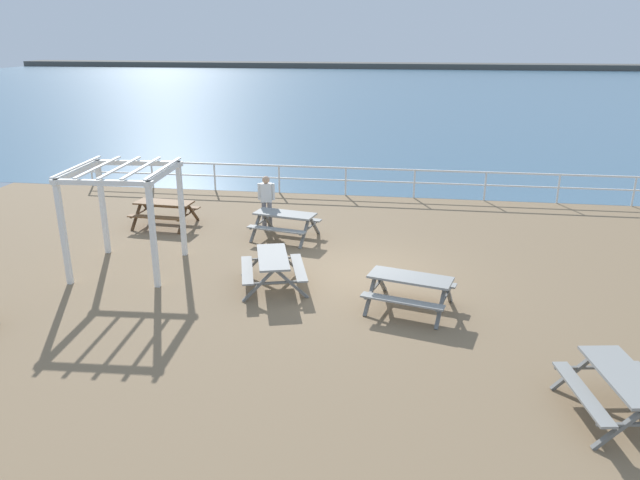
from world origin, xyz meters
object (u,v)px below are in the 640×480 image
(picnic_table_far_left, at_px, (623,385))
(lattice_pergola, at_px, (123,194))
(picnic_table_mid_centre, at_px, (410,285))
(visitor, at_px, (266,199))
(picnic_table_near_left, at_px, (164,208))
(picnic_table_near_right, at_px, (285,219))
(picnic_table_far_right, at_px, (273,264))

(picnic_table_far_left, distance_m, lattice_pergola, 11.68)
(picnic_table_mid_centre, distance_m, visitor, 6.93)
(picnic_table_far_left, height_order, visitor, visitor)
(picnic_table_near_left, xyz_separation_m, visitor, (3.27, 0.24, 0.36))
(picnic_table_mid_centre, bearing_deg, picnic_table_near_right, 144.95)
(picnic_table_mid_centre, xyz_separation_m, picnic_table_far_right, (-3.26, 0.79, 0.00))
(picnic_table_far_right, bearing_deg, picnic_table_near_right, -9.09)
(picnic_table_far_right, bearing_deg, picnic_table_far_left, -139.21)
(picnic_table_far_left, bearing_deg, picnic_table_near_left, 42.74)
(picnic_table_near_right, bearing_deg, picnic_table_far_right, -70.82)
(picnic_table_near_right, height_order, lattice_pergola, lattice_pergola)
(picnic_table_far_right, xyz_separation_m, lattice_pergola, (-3.93, 0.59, 1.41))
(visitor, bearing_deg, picnic_table_mid_centre, -147.87)
(lattice_pergola, bearing_deg, picnic_table_near_left, 95.02)
(picnic_table_near_left, relative_size, picnic_table_far_left, 0.93)
(picnic_table_near_left, bearing_deg, picnic_table_far_left, -34.02)
(picnic_table_near_right, bearing_deg, lattice_pergola, -127.11)
(picnic_table_far_right, bearing_deg, picnic_table_mid_centre, -119.78)
(picnic_table_near_left, bearing_deg, picnic_table_far_right, -39.88)
(lattice_pergola, bearing_deg, picnic_table_far_left, -28.32)
(picnic_table_far_left, relative_size, picnic_table_far_right, 0.94)
(picnic_table_mid_centre, height_order, picnic_table_far_right, same)
(picnic_table_far_left, height_order, picnic_table_far_right, same)
(picnic_table_mid_centre, distance_m, picnic_table_far_left, 4.83)
(picnic_table_mid_centre, xyz_separation_m, picnic_table_far_left, (3.33, -3.50, 0.00))
(picnic_table_mid_centre, height_order, picnic_table_far_left, same)
(picnic_table_far_left, bearing_deg, picnic_table_near_right, 32.15)
(picnic_table_mid_centre, height_order, visitor, visitor)
(picnic_table_near_left, height_order, picnic_table_far_left, same)
(picnic_table_near_left, distance_m, picnic_table_far_right, 6.17)
(picnic_table_near_right, relative_size, picnic_table_far_right, 0.97)
(picnic_table_near_left, xyz_separation_m, picnic_table_far_left, (11.06, -8.54, 0.00))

